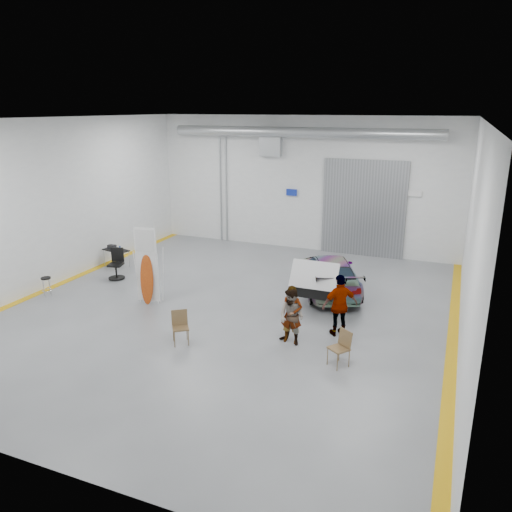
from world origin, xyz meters
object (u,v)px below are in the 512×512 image
at_px(person_a, 292,315).
at_px(surfboard_display, 146,272).
at_px(folding_chair_near, 181,334).
at_px(folding_chair_far, 338,355).
at_px(work_table, 115,249).
at_px(person_c, 340,305).
at_px(person_b, 292,317).
at_px(sedan_car, 329,273).
at_px(office_chair, 117,266).
at_px(shop_stool, 47,287).

relative_size(person_a, surfboard_display, 0.59).
height_order(folding_chair_near, folding_chair_far, folding_chair_far).
height_order(surfboard_display, folding_chair_near, surfboard_display).
bearing_deg(work_table, folding_chair_far, -24.26).
xyz_separation_m(person_c, folding_chair_far, (0.41, -1.78, -0.62)).
bearing_deg(person_a, person_b, -73.58).
xyz_separation_m(sedan_car, person_c, (1.18, -3.44, 0.26)).
xyz_separation_m(surfboard_display, work_table, (-3.58, 3.00, -0.42)).
xyz_separation_m(folding_chair_near, work_table, (-6.14, 5.15, 0.41)).
xyz_separation_m(work_table, office_chair, (1.06, -1.28, -0.19)).
xyz_separation_m(shop_stool, work_table, (0.05, 3.75, 0.37)).
height_order(sedan_car, surfboard_display, surfboard_display).
bearing_deg(shop_stool, folding_chair_far, -5.30).
bearing_deg(person_c, folding_chair_near, -8.03).
xyz_separation_m(surfboard_display, shop_stool, (-3.62, -0.75, -0.78)).
bearing_deg(folding_chair_far, office_chair, -163.92).
distance_m(folding_chair_near, shop_stool, 6.34).
distance_m(sedan_car, folding_chair_near, 6.29).
xyz_separation_m(person_a, work_table, (-8.94, 3.89, -0.12)).
relative_size(sedan_car, folding_chair_near, 4.85).
bearing_deg(person_b, work_table, 173.86).
relative_size(person_c, work_table, 1.50).
bearing_deg(person_b, sedan_car, 108.83).
bearing_deg(office_chair, person_a, -32.99).
relative_size(person_c, folding_chair_near, 1.97).
xyz_separation_m(sedan_car, folding_chair_far, (1.59, -5.22, -0.36)).
height_order(folding_chair_far, work_table, folding_chair_far).
bearing_deg(surfboard_display, person_a, -19.74).
relative_size(person_c, shop_stool, 2.69).
bearing_deg(office_chair, folding_chair_near, -51.94).
bearing_deg(person_a, person_c, 36.70).
bearing_deg(office_chair, folding_chair_far, -34.73).
bearing_deg(surfboard_display, person_b, -20.64).
bearing_deg(sedan_car, work_table, -20.02).
xyz_separation_m(person_c, work_table, (-10.07, 2.94, -0.21)).
height_order(person_c, shop_stool, person_c).
bearing_deg(office_chair, person_c, -25.09).
xyz_separation_m(person_b, work_table, (-8.98, 3.99, -0.10)).
bearing_deg(work_table, surfboard_display, -40.00).
bearing_deg(person_b, surfboard_display, -172.54).
distance_m(folding_chair_far, shop_stool, 10.57).
relative_size(person_a, person_b, 1.03).
height_order(sedan_car, folding_chair_far, sedan_car).
bearing_deg(person_b, shop_stool, -163.71).
bearing_deg(folding_chair_near, work_table, 103.87).
height_order(sedan_car, folding_chair_near, sedan_car).
bearing_deg(person_c, folding_chair_far, 65.54).
relative_size(folding_chair_near, office_chair, 0.80).
bearing_deg(folding_chair_far, person_c, 139.05).
xyz_separation_m(folding_chair_far, office_chair, (-9.43, 3.45, 0.22)).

